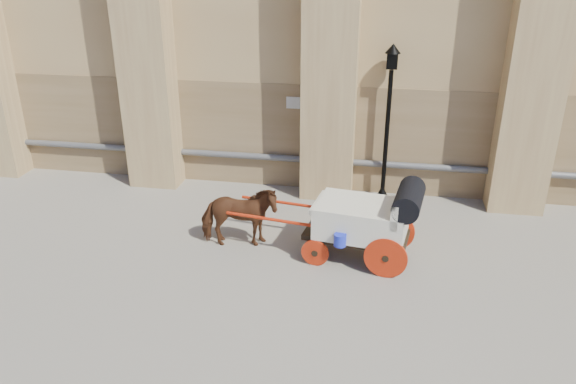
# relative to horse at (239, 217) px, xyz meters

# --- Properties ---
(ground) EXTENTS (90.00, 90.00, 0.00)m
(ground) POSITION_rel_horse_xyz_m (2.67, -0.32, -0.76)
(ground) COLOR slate
(ground) RESTS_ON ground
(horse) EXTENTS (1.90, 1.12, 1.51)m
(horse) POSITION_rel_horse_xyz_m (0.00, 0.00, 0.00)
(horse) COLOR #592D17
(horse) RESTS_ON ground
(carriage) EXTENTS (4.40, 1.75, 1.87)m
(carriage) POSITION_rel_horse_xyz_m (2.94, -0.07, 0.25)
(carriage) COLOR black
(carriage) RESTS_ON ground
(street_lamp) EXTENTS (0.39, 0.39, 4.20)m
(street_lamp) POSITION_rel_horse_xyz_m (3.23, 3.36, 1.49)
(street_lamp) COLOR black
(street_lamp) RESTS_ON ground
(drain_grate_near) EXTENTS (0.32, 0.32, 0.01)m
(drain_grate_near) POSITION_rel_horse_xyz_m (3.56, -0.19, -0.75)
(drain_grate_near) COLOR black
(drain_grate_near) RESTS_ON ground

